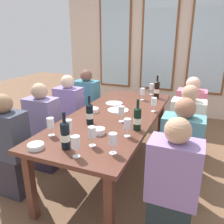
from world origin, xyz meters
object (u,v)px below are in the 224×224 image
object	(u,v)px
wine_bottle_2	(65,135)
seated_person_0	(44,130)
seated_person_3	(172,190)
wine_glass_9	(127,124)
tasting_bowl_0	(93,110)
seated_person_7	(186,133)
wine_glass_3	(121,111)
tasting_bowl_1	(36,146)
seated_person_2	(10,149)
wine_bottle_3	(157,89)
seated_person_6	(70,115)
wine_glass_2	(152,87)
wine_bottle_1	(137,118)
wine_glass_8	(154,102)
white_plate_0	(118,110)
dining_table	(114,120)
wine_glass_1	(92,133)
wine_glass_4	(76,143)
seated_person_1	(180,156)
white_plate_1	(114,103)
wine_bottle_0	(90,114)
wine_glass_7	(142,92)
wine_glass_5	(68,125)
seated_person_4	(87,105)
tasting_bowl_2	(98,131)
wine_glass_0	(50,123)
seated_person_5	(189,118)

from	to	relation	value
wine_bottle_2	seated_person_0	world-z (taller)	seated_person_0
seated_person_3	wine_glass_9	bearing A→B (deg)	144.69
tasting_bowl_0	seated_person_7	distance (m)	1.15
tasting_bowl_0	wine_glass_3	world-z (taller)	wine_glass_3
tasting_bowl_1	seated_person_2	world-z (taller)	seated_person_2
wine_bottle_3	tasting_bowl_1	bearing A→B (deg)	-107.07
tasting_bowl_1	seated_person_3	distance (m)	1.14
seated_person_6	tasting_bowl_0	bearing A→B (deg)	-29.09
wine_glass_2	seated_person_3	distance (m)	2.07
wine_bottle_1	wine_glass_8	size ratio (longest dim) A/B	1.81
wine_bottle_3	seated_person_0	size ratio (longest dim) A/B	0.30
seated_person_0	white_plate_0	bearing A→B (deg)	29.47
dining_table	wine_glass_1	bearing A→B (deg)	-81.30
wine_glass_4	seated_person_1	xyz separation A→B (m)	(0.72, 0.70, -0.34)
white_plate_1	wine_bottle_0	distance (m)	0.79
wine_glass_3	dining_table	bearing A→B (deg)	131.16
seated_person_3	white_plate_0	bearing A→B (deg)	129.14
wine_bottle_2	wine_glass_1	size ratio (longest dim) A/B	1.84
dining_table	seated_person_1	world-z (taller)	seated_person_1
seated_person_0	seated_person_6	distance (m)	0.59
wine_glass_7	seated_person_7	bearing A→B (deg)	-35.33
seated_person_0	tasting_bowl_0	bearing A→B (deg)	28.44
wine_glass_9	wine_glass_4	bearing A→B (deg)	-116.26
wine_bottle_1	wine_bottle_2	bearing A→B (deg)	-126.11
wine_glass_7	seated_person_6	bearing A→B (deg)	-155.01
wine_glass_3	wine_glass_4	xyz separation A→B (m)	(-0.07, -0.83, 0.00)
wine_glass_5	white_plate_0	bearing A→B (deg)	81.12
white_plate_0	wine_glass_2	xyz separation A→B (m)	(0.20, 0.93, 0.12)
wine_bottle_3	seated_person_3	world-z (taller)	seated_person_3
tasting_bowl_0	seated_person_4	size ratio (longest dim) A/B	0.13
seated_person_2	seated_person_7	xyz separation A→B (m)	(1.63, 1.10, 0.00)
wine_glass_8	white_plate_0	bearing A→B (deg)	-162.35
wine_bottle_1	wine_glass_1	world-z (taller)	wine_bottle_1
seated_person_7	seated_person_2	bearing A→B (deg)	-146.01
wine_glass_2	seated_person_3	xyz separation A→B (m)	(0.62, -1.94, -0.34)
seated_person_1	tasting_bowl_2	bearing A→B (deg)	-161.62
wine_glass_0	seated_person_4	world-z (taller)	seated_person_4
wine_glass_2	wine_glass_3	distance (m)	1.27
wine_bottle_0	wine_glass_2	size ratio (longest dim) A/B	1.76
wine_glass_4	wine_glass_9	bearing A→B (deg)	63.74
white_plate_1	seated_person_5	distance (m)	1.08
wine_bottle_0	seated_person_1	size ratio (longest dim) A/B	0.28
seated_person_0	wine_glass_2	bearing A→B (deg)	53.92
seated_person_1	seated_person_7	distance (m)	0.58
wine_bottle_0	white_plate_0	bearing A→B (deg)	77.40
white_plate_0	seated_person_5	bearing A→B (deg)	38.45
wine_bottle_1	tasting_bowl_0	world-z (taller)	wine_bottle_1
wine_bottle_1	seated_person_7	world-z (taller)	seated_person_7
seated_person_2	seated_person_3	bearing A→B (deg)	-0.67
wine_bottle_0	seated_person_0	distance (m)	0.77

